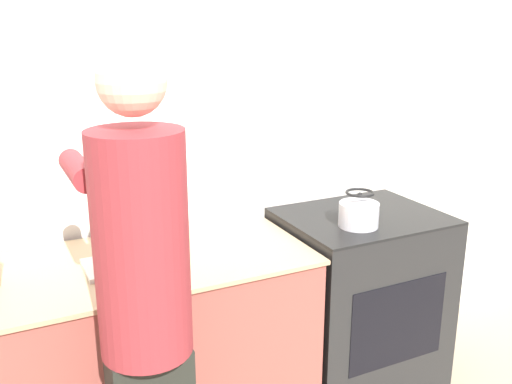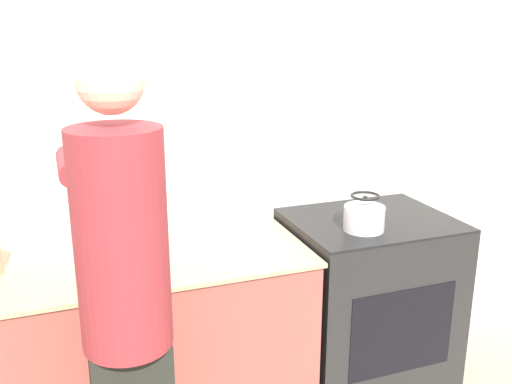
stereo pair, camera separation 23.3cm
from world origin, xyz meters
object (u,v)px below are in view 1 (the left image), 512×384
at_px(kettle, 359,212).
at_px(cutting_board, 123,264).
at_px(knife, 126,260).
at_px(person, 145,309).
at_px(oven, 358,304).

bearing_deg(kettle, cutting_board, 173.45).
bearing_deg(knife, kettle, -15.37).
relative_size(person, knife, 7.01).
bearing_deg(cutting_board, kettle, -6.55).
bearing_deg(cutting_board, person, -96.07).
xyz_separation_m(oven, kettle, (-0.11, -0.12, 0.54)).
height_order(person, knife, person).
distance_m(person, knife, 0.52).
bearing_deg(cutting_board, oven, -0.06).
bearing_deg(oven, cutting_board, 179.94).
height_order(oven, person, person).
bearing_deg(person, kettle, 19.75).
height_order(person, cutting_board, person).
bearing_deg(person, knife, 82.82).
xyz_separation_m(knife, kettle, (1.02, -0.12, 0.09)).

